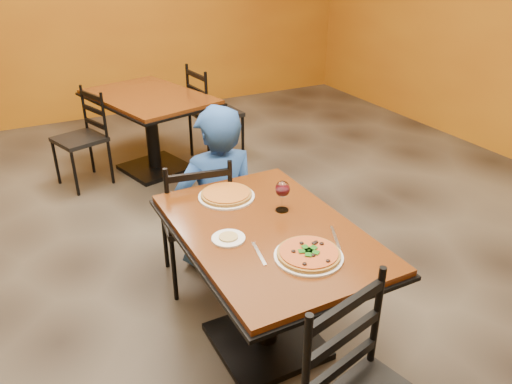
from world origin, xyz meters
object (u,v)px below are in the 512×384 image
chair_second_right (216,113)px  wine_glass (282,195)px  chair_second_left (80,140)px  table_second (150,115)px  pizza_main (309,253)px  side_plate (228,238)px  plate_far (226,196)px  diner (217,187)px  plate_main (309,256)px  pizza_far (226,194)px  table_main (267,261)px  chair_main_far (196,219)px

chair_second_right → wine_glass: bearing=159.2°
chair_second_left → chair_second_right: 1.32m
table_second → pizza_main: pizza_main is taller
table_second → wine_glass: 2.47m
wine_glass → side_plate: bearing=-160.8°
table_second → wine_glass: (-0.02, -2.45, 0.28)m
pizza_main → plate_far: size_ratio=0.92×
diner → plate_main: (-0.07, -1.19, 0.19)m
chair_second_left → table_second: bearing=71.7°
wine_glass → pizza_main: bearing=-104.9°
chair_second_right → diner: diner is taller
side_plate → pizza_main: bearing=-49.8°
side_plate → wine_glass: (0.37, 0.13, 0.08)m
chair_second_left → plate_main: chair_second_left is taller
chair_second_right → pizza_far: bearing=152.9°
side_plate → plate_far: bearing=66.6°
table_main → pizza_far: bearing=96.2°
pizza_far → side_plate: bearing=-113.4°
chair_main_far → side_plate: chair_main_far is taller
pizza_main → plate_far: bearing=96.8°
pizza_main → side_plate: pizza_main is taller
table_main → table_second: (0.17, 2.57, 0.00)m
pizza_far → pizza_main: bearing=-83.2°
pizza_main → wine_glass: (0.11, 0.43, 0.07)m
table_main → side_plate: 0.29m
pizza_main → wine_glass: bearing=75.1°
chair_main_far → pizza_main: bearing=107.6°
table_second → diner: bearing=-92.0°
chair_second_right → plate_main: size_ratio=3.07×
chair_main_far → plate_far: 0.47m
chair_main_far → plate_main: bearing=107.6°
chair_main_far → plate_far: size_ratio=2.89×
plate_far → chair_second_right: bearing=68.2°
chair_main_far → wine_glass: (0.26, -0.62, 0.39)m
plate_main → table_main: bearing=97.5°
pizza_far → chair_second_left: bearing=101.6°
diner → plate_far: 0.55m
plate_far → wine_glass: wine_glass is taller
diner → plate_far: bearing=76.0°
diner → side_plate: bearing=73.2°
chair_main_far → chair_second_left: 1.87m
diner → plate_far: (-0.15, -0.49, 0.19)m
table_second → chair_second_left: size_ratio=1.66×
chair_main_far → pizza_main: (0.14, -1.05, 0.32)m
chair_second_right → side_plate: chair_second_right is taller
chair_main_far → wine_glass: 0.78m
plate_far → pizza_far: 0.02m
chair_main_far → plate_far: bearing=109.4°
chair_second_left → wine_glass: size_ratio=4.75×
diner → side_plate: diner is taller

